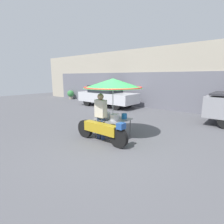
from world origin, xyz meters
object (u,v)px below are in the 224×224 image
vendor_motorcycle_cart (112,92)px  vendor_person (101,114)px  parked_car (107,96)px  potted_plant (71,94)px

vendor_motorcycle_cart → vendor_person: 0.84m
parked_car → potted_plant: (-5.34, 0.91, -0.30)m
parked_car → potted_plant: 5.43m
vendor_motorcycle_cart → parked_car: size_ratio=0.49×
vendor_motorcycle_cart → vendor_person: bearing=-116.2°
vendor_motorcycle_cart → parked_car: (-4.42, 4.86, -0.83)m
vendor_motorcycle_cart → parked_car: bearing=132.3°
vendor_motorcycle_cart → vendor_person: vendor_motorcycle_cart is taller
vendor_person → potted_plant: (-9.59, 6.14, -0.40)m
parked_car → vendor_person: bearing=-50.9°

